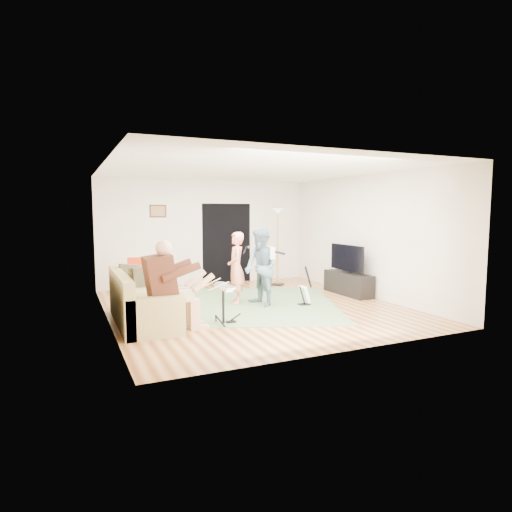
{
  "coord_description": "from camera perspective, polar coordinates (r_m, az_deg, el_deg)",
  "views": [
    {
      "loc": [
        -3.4,
        -7.65,
        1.9
      ],
      "look_at": [
        0.19,
        0.3,
        0.98
      ],
      "focal_mm": 30.0,
      "sensor_mm": 36.0,
      "label": 1
    }
  ],
  "objects": [
    {
      "name": "window_blinds",
      "position": [
        7.88,
        -19.53,
        3.11
      ],
      "size": [
        0.0,
        2.05,
        2.05
      ],
      "primitive_type": "plane",
      "rotation": [
        1.57,
        0.0,
        1.57
      ],
      "color": "brown",
      "rests_on": "walls"
    },
    {
      "name": "guitarist",
      "position": [
        8.54,
        0.69,
        -1.5
      ],
      "size": [
        0.71,
        0.85,
        1.57
      ],
      "primitive_type": "imported",
      "rotation": [
        0.0,
        0.0,
        -1.4
      ],
      "color": "slate",
      "rests_on": "floor"
    },
    {
      "name": "doorway",
      "position": [
        11.38,
        -3.92,
        1.7
      ],
      "size": [
        2.1,
        0.0,
        2.1
      ],
      "primitive_type": "plane",
      "rotation": [
        1.57,
        0.0,
        0.0
      ],
      "color": "black",
      "rests_on": "walls"
    },
    {
      "name": "singer",
      "position": [
        8.81,
        -2.66,
        -1.58
      ],
      "size": [
        0.48,
        0.61,
        1.48
      ],
      "primitive_type": "imported",
      "rotation": [
        0.0,
        0.0,
        -1.83
      ],
      "color": "#F9866C",
      "rests_on": "floor"
    },
    {
      "name": "torchiere_lamp",
      "position": [
        10.94,
        2.9,
        3.11
      ],
      "size": [
        0.35,
        0.35,
        1.97
      ],
      "color": "black",
      "rests_on": "floor"
    },
    {
      "name": "ceiling",
      "position": [
        8.41,
        -0.34,
        11.46
      ],
      "size": [
        6.0,
        6.0,
        0.0
      ],
      "primitive_type": "plane",
      "rotation": [
        3.14,
        0.0,
        0.0
      ],
      "color": "white",
      "rests_on": "walls"
    },
    {
      "name": "guitar_held",
      "position": [
        8.6,
        1.9,
        0.44
      ],
      "size": [
        0.16,
        0.61,
        0.26
      ],
      "primitive_type": null,
      "rotation": [
        0.0,
        0.0,
        -0.08
      ],
      "color": "white",
      "rests_on": "guitarist"
    },
    {
      "name": "sofa",
      "position": [
        7.56,
        -15.44,
        -6.5
      ],
      "size": [
        0.9,
        2.17,
        0.88
      ],
      "color": "tan",
      "rests_on": "floor"
    },
    {
      "name": "area_rug",
      "position": [
        8.81,
        0.14,
        -6.41
      ],
      "size": [
        4.2,
        4.45,
        0.02
      ],
      "primitive_type": "cube",
      "rotation": [
        0.0,
        0.0,
        -0.37
      ],
      "color": "#557245",
      "rests_on": "floor"
    },
    {
      "name": "drummer",
      "position": [
        6.96,
        -11.08,
        -5.16
      ],
      "size": [
        0.95,
        0.53,
        1.45
      ],
      "color": "#492214",
      "rests_on": "sofa"
    },
    {
      "name": "guitar_spare",
      "position": [
        8.73,
        6.49,
        -5.07
      ],
      "size": [
        0.29,
        0.26,
        0.8
      ],
      "color": "black",
      "rests_on": "floor"
    },
    {
      "name": "picture_frame",
      "position": [
        10.85,
        -12.95,
        5.85
      ],
      "size": [
        0.42,
        0.03,
        0.32
      ],
      "primitive_type": "cube",
      "color": "#3F2314",
      "rests_on": "walls"
    },
    {
      "name": "drum_kit",
      "position": [
        7.25,
        -4.38,
        -6.77
      ],
      "size": [
        0.37,
        0.67,
        0.69
      ],
      "color": "black",
      "rests_on": "floor"
    },
    {
      "name": "microphone",
      "position": [
        8.85,
        -1.46,
        0.82
      ],
      "size": [
        0.06,
        0.06,
        0.24
      ],
      "primitive_type": null,
      "color": "black",
      "rests_on": "singer"
    },
    {
      "name": "tv_cabinet",
      "position": [
        10.03,
        12.18,
        -3.61
      ],
      "size": [
        0.4,
        1.4,
        0.5
      ],
      "primitive_type": "cube",
      "color": "black",
      "rests_on": "floor"
    },
    {
      "name": "dining_chair",
      "position": [
        9.58,
        -15.75,
        -3.72
      ],
      "size": [
        0.46,
        0.48,
        0.9
      ],
      "rotation": [
        0.0,
        0.0,
        -0.25
      ],
      "color": "beige",
      "rests_on": "floor"
    },
    {
      "name": "floor",
      "position": [
        8.58,
        -0.32,
        -6.79
      ],
      "size": [
        6.0,
        6.0,
        0.0
      ],
      "primitive_type": "plane",
      "color": "brown",
      "rests_on": "ground"
    },
    {
      "name": "walls",
      "position": [
        8.39,
        -0.33,
        2.24
      ],
      "size": [
        5.5,
        6.0,
        2.7
      ],
      "primitive_type": null,
      "color": "silver",
      "rests_on": "floor"
    },
    {
      "name": "television",
      "position": [
        9.92,
        12.03,
        -0.21
      ],
      "size": [
        0.06,
        1.15,
        0.59
      ],
      "primitive_type": "cube",
      "color": "black",
      "rests_on": "tv_cabinet"
    }
  ]
}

